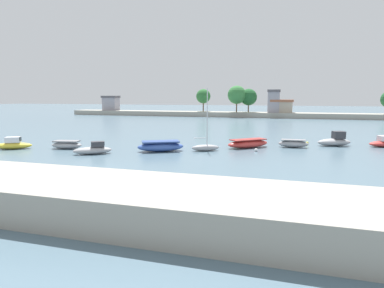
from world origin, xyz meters
TOP-DOWN VIEW (x-y plane):
  - ground_plane at (0.00, 0.00)m, footprint 400.00×400.00m
  - seawall_embankment at (0.00, -8.02)m, footprint 80.58×5.90m
  - moored_boat_0 at (-15.40, 8.18)m, footprint 4.43×3.30m
  - moored_boat_1 at (-9.37, 10.13)m, footprint 3.92×2.14m
  - moored_boat_2 at (-4.24, 7.83)m, footprint 4.22×3.48m
  - moored_boat_3 at (2.17, 11.49)m, footprint 5.58×4.22m
  - moored_boat_4 at (7.01, 13.17)m, footprint 3.33×2.27m
  - moored_boat_5 at (11.45, 16.91)m, footprint 5.40×4.98m
  - moored_boat_6 at (16.77, 18.72)m, footprint 3.60×1.43m
  - moored_boat_7 at (21.87, 21.48)m, footprint 4.52×2.87m
  - mooring_buoy_0 at (18.56, 21.67)m, footprint 0.37×0.37m
  - mooring_buoy_1 at (12.65, 14.38)m, footprint 0.37×0.37m
  - distant_shoreline at (1.63, 75.62)m, footprint 106.85×7.19m

SIDE VIEW (x-z plane):
  - ground_plane at x=0.00m, z-range 0.00..0.00m
  - mooring_buoy_1 at x=12.65m, z-range 0.00..0.37m
  - mooring_buoy_0 at x=18.56m, z-range 0.00..0.37m
  - moored_boat_4 at x=7.01m, z-range -3.09..4.02m
  - moored_boat_1 at x=-9.37m, z-range -0.02..0.95m
  - moored_boat_6 at x=16.77m, z-range -0.02..0.94m
  - moored_boat_2 at x=-4.24m, z-range -0.20..1.16m
  - moored_boat_0 at x=-15.40m, z-range -0.22..1.22m
  - moored_boat_5 at x=11.45m, z-range -0.02..1.04m
  - moored_boat_3 at x=2.17m, z-range -0.02..1.17m
  - moored_boat_7 at x=21.87m, z-range -0.29..1.56m
  - seawall_embankment at x=0.00m, z-range 0.00..1.83m
  - distant_shoreline at x=1.63m, z-range -2.05..7.29m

